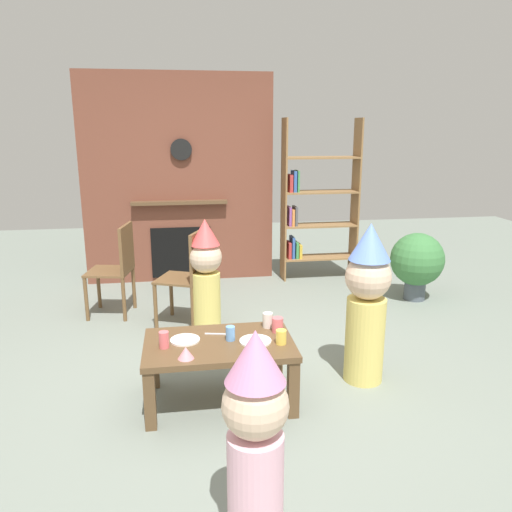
{
  "coord_description": "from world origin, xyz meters",
  "views": [
    {
      "loc": [
        -0.43,
        -3.38,
        1.81
      ],
      "look_at": [
        0.15,
        0.4,
        0.82
      ],
      "focal_mm": 35.37,
      "sensor_mm": 36.0,
      "label": 1
    }
  ],
  "objects_px": {
    "paper_cup_far_left": "(281,337)",
    "birthday_cake_slice": "(186,353)",
    "paper_cup_near_right": "(230,333)",
    "coffee_table": "(219,352)",
    "paper_cup_center": "(278,325)",
    "child_in_pink": "(367,300)",
    "potted_plant_tall": "(417,261)",
    "child_with_cone_hat": "(255,437)",
    "bookshelf": "(313,208)",
    "paper_cup_far_right": "(164,340)",
    "dining_chair_middle": "(190,272)",
    "paper_cup_near_left": "(268,320)",
    "paper_plate_front": "(255,341)",
    "paper_plate_rear": "(185,340)",
    "child_by_the_chairs": "(206,274)",
    "dining_chair_left": "(118,264)"
  },
  "relations": [
    {
      "from": "paper_cup_far_left",
      "to": "birthday_cake_slice",
      "type": "xyz_separation_m",
      "value": [
        -0.62,
        -0.12,
        -0.01
      ]
    },
    {
      "from": "paper_cup_near_right",
      "to": "paper_cup_far_left",
      "type": "xyz_separation_m",
      "value": [
        0.32,
        -0.11,
        -0.0
      ]
    },
    {
      "from": "coffee_table",
      "to": "paper_cup_center",
      "type": "bearing_deg",
      "value": 14.79
    },
    {
      "from": "child_in_pink",
      "to": "potted_plant_tall",
      "type": "relative_size",
      "value": 1.62
    },
    {
      "from": "paper_cup_near_right",
      "to": "child_with_cone_hat",
      "type": "bearing_deg",
      "value": -91.08
    },
    {
      "from": "paper_cup_center",
      "to": "birthday_cake_slice",
      "type": "bearing_deg",
      "value": -153.14
    },
    {
      "from": "paper_cup_center",
      "to": "paper_cup_far_left",
      "type": "xyz_separation_m",
      "value": [
        -0.02,
        -0.2,
        -0.0
      ]
    },
    {
      "from": "bookshelf",
      "to": "paper_cup_far_right",
      "type": "bearing_deg",
      "value": -121.95
    },
    {
      "from": "child_in_pink",
      "to": "potted_plant_tall",
      "type": "height_order",
      "value": "child_in_pink"
    },
    {
      "from": "paper_cup_center",
      "to": "child_in_pink",
      "type": "bearing_deg",
      "value": 2.48
    },
    {
      "from": "child_with_cone_hat",
      "to": "dining_chair_middle",
      "type": "xyz_separation_m",
      "value": [
        -0.21,
        2.63,
        -0.03
      ]
    },
    {
      "from": "birthday_cake_slice",
      "to": "dining_chair_middle",
      "type": "xyz_separation_m",
      "value": [
        0.07,
        1.61,
        0.04
      ]
    },
    {
      "from": "child_with_cone_hat",
      "to": "dining_chair_middle",
      "type": "height_order",
      "value": "child_with_cone_hat"
    },
    {
      "from": "paper_cup_far_left",
      "to": "dining_chair_middle",
      "type": "height_order",
      "value": "dining_chair_middle"
    },
    {
      "from": "paper_cup_center",
      "to": "dining_chair_middle",
      "type": "bearing_deg",
      "value": 113.83
    },
    {
      "from": "paper_cup_near_left",
      "to": "child_with_cone_hat",
      "type": "relative_size",
      "value": 0.1
    },
    {
      "from": "bookshelf",
      "to": "paper_plate_front",
      "type": "xyz_separation_m",
      "value": [
        -1.12,
        -2.74,
        -0.43
      ]
    },
    {
      "from": "paper_plate_front",
      "to": "birthday_cake_slice",
      "type": "distance_m",
      "value": 0.49
    },
    {
      "from": "paper_cup_center",
      "to": "paper_cup_far_right",
      "type": "bearing_deg",
      "value": -169.45
    },
    {
      "from": "paper_plate_rear",
      "to": "child_by_the_chairs",
      "type": "xyz_separation_m",
      "value": [
        0.21,
        1.15,
        0.11
      ]
    },
    {
      "from": "coffee_table",
      "to": "paper_plate_front",
      "type": "height_order",
      "value": "paper_plate_front"
    },
    {
      "from": "paper_cup_far_left",
      "to": "dining_chair_left",
      "type": "distance_m",
      "value": 2.23
    },
    {
      "from": "paper_cup_far_right",
      "to": "potted_plant_tall",
      "type": "relative_size",
      "value": 0.15
    },
    {
      "from": "paper_cup_near_left",
      "to": "birthday_cake_slice",
      "type": "bearing_deg",
      "value": -144.63
    },
    {
      "from": "child_in_pink",
      "to": "paper_plate_front",
      "type": "bearing_deg",
      "value": 4.38
    },
    {
      "from": "paper_plate_front",
      "to": "paper_plate_rear",
      "type": "distance_m",
      "value": 0.47
    },
    {
      "from": "paper_cup_far_left",
      "to": "child_in_pink",
      "type": "height_order",
      "value": "child_in_pink"
    },
    {
      "from": "coffee_table",
      "to": "paper_cup_near_right",
      "type": "xyz_separation_m",
      "value": [
        0.08,
        0.02,
        0.12
      ]
    },
    {
      "from": "potted_plant_tall",
      "to": "paper_cup_far_right",
      "type": "bearing_deg",
      "value": -145.56
    },
    {
      "from": "paper_cup_far_right",
      "to": "birthday_cake_slice",
      "type": "bearing_deg",
      "value": -52.97
    },
    {
      "from": "child_in_pink",
      "to": "child_with_cone_hat",
      "type": "bearing_deg",
      "value": 46.31
    },
    {
      "from": "paper_cup_near_left",
      "to": "child_by_the_chairs",
      "type": "relative_size",
      "value": 0.1
    },
    {
      "from": "paper_cup_center",
      "to": "paper_plate_rear",
      "type": "height_order",
      "value": "paper_cup_center"
    },
    {
      "from": "dining_chair_left",
      "to": "paper_plate_rear",
      "type": "bearing_deg",
      "value": 119.9
    },
    {
      "from": "paper_cup_far_left",
      "to": "dining_chair_left",
      "type": "relative_size",
      "value": 0.1
    },
    {
      "from": "coffee_table",
      "to": "paper_cup_far_right",
      "type": "bearing_deg",
      "value": -174.57
    },
    {
      "from": "paper_cup_near_left",
      "to": "dining_chair_middle",
      "type": "bearing_deg",
      "value": 113.34
    },
    {
      "from": "bookshelf",
      "to": "coffee_table",
      "type": "xyz_separation_m",
      "value": [
        -1.36,
        -2.71,
        -0.5
      ]
    },
    {
      "from": "paper_cup_far_left",
      "to": "child_in_pink",
      "type": "bearing_deg",
      "value": 18.8
    },
    {
      "from": "dining_chair_left",
      "to": "paper_plate_front",
      "type": "bearing_deg",
      "value": 130.99
    },
    {
      "from": "paper_cup_near_left",
      "to": "paper_cup_far_right",
      "type": "relative_size",
      "value": 0.97
    },
    {
      "from": "paper_cup_near_right",
      "to": "birthday_cake_slice",
      "type": "xyz_separation_m",
      "value": [
        -0.3,
        -0.23,
        -0.01
      ]
    },
    {
      "from": "paper_cup_far_right",
      "to": "dining_chair_left",
      "type": "xyz_separation_m",
      "value": [
        -0.48,
        1.8,
        0.03
      ]
    },
    {
      "from": "paper_cup_far_right",
      "to": "child_in_pink",
      "type": "distance_m",
      "value": 1.43
    },
    {
      "from": "birthday_cake_slice",
      "to": "dining_chair_middle",
      "type": "relative_size",
      "value": 0.11
    },
    {
      "from": "coffee_table",
      "to": "paper_cup_far_right",
      "type": "distance_m",
      "value": 0.38
    },
    {
      "from": "child_with_cone_hat",
      "to": "dining_chair_left",
      "type": "xyz_separation_m",
      "value": [
        -0.89,
        3.0,
        -0.03
      ]
    },
    {
      "from": "child_with_cone_hat",
      "to": "dining_chair_middle",
      "type": "relative_size",
      "value": 1.14
    },
    {
      "from": "potted_plant_tall",
      "to": "paper_plate_front",
      "type": "bearing_deg",
      "value": -138.36
    },
    {
      "from": "child_in_pink",
      "to": "coffee_table",
      "type": "bearing_deg",
      "value": -0.0
    }
  ]
}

